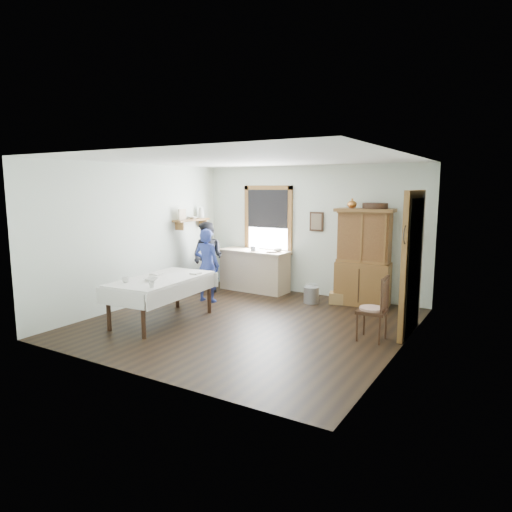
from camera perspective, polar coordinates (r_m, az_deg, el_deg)
name	(u,v)px	position (r m, az deg, el deg)	size (l,w,h in m)	color
room	(247,243)	(7.46, -1.08, 1.59)	(5.01, 5.01, 2.70)	black
window	(268,216)	(10.05, 1.52, 4.99)	(1.18, 0.07, 1.48)	white
doorway	(413,260)	(7.36, 19.06, -0.46)	(0.09, 1.14, 2.22)	#473E32
wall_shelf	(193,219)	(10.06, -7.94, 4.63)	(0.24, 1.00, 0.44)	brown
framed_picture	(316,222)	(9.54, 7.55, 4.29)	(0.30, 0.04, 0.40)	#371E13
rug_beater	(406,226)	(6.76, 18.27, 3.56)	(0.27, 0.27, 0.01)	black
work_counter	(255,270)	(10.00, -0.18, -1.81)	(1.57, 0.59, 0.90)	tan
china_hutch	(363,257)	(8.96, 13.29, -0.16)	(1.09, 0.52, 1.86)	brown
dining_table	(162,300)	(7.91, -11.66, -5.36)	(0.99, 1.88, 0.75)	silver
spindle_chair	(372,308)	(7.01, 14.32, -6.31)	(0.45, 0.45, 0.98)	#371E13
pail	(311,295)	(9.06, 6.92, -4.85)	(0.30, 0.30, 0.32)	#9A9CA2
wicker_basket	(339,298)	(9.10, 10.36, -5.19)	(0.37, 0.26, 0.22)	#AA804D
woman_blue	(207,268)	(9.06, -6.15, -1.51)	(0.49, 0.32, 1.35)	navy
figure_dark	(208,260)	(9.89, -6.04, -0.46)	(0.69, 0.53, 1.41)	black
table_cup_a	(126,280)	(7.57, -15.99, -2.88)	(0.11, 0.11, 0.09)	silver
table_cup_b	(152,285)	(7.10, -12.92, -3.52)	(0.09, 0.09, 0.09)	silver
table_bowl	(151,279)	(7.61, -13.04, -2.83)	(0.23, 0.23, 0.06)	silver
counter_book	(268,251)	(9.67, 1.45, 0.59)	(0.18, 0.24, 0.02)	#72604C
counter_bowl	(278,250)	(9.71, 2.74, 0.74)	(0.20, 0.20, 0.06)	silver
shelf_bowl	(193,218)	(10.06, -7.90, 4.77)	(0.22, 0.22, 0.05)	silver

